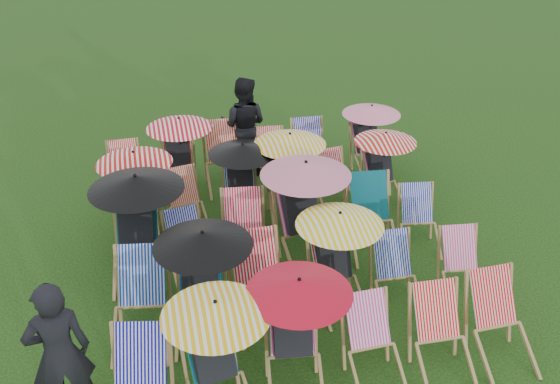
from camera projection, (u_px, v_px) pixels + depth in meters
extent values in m
plane|color=black|center=(282.00, 263.00, 8.62)|extent=(100.00, 100.00, 0.00)
cube|color=#0B079D|center=(140.00, 356.00, 6.15)|extent=(0.57, 0.47, 0.60)
cube|color=#096731|center=(210.00, 349.00, 6.30)|extent=(0.53, 0.44, 0.56)
cube|color=black|center=(212.00, 352.00, 6.27)|extent=(0.47, 0.48, 0.59)
sphere|color=tan|center=(207.00, 323.00, 6.19)|extent=(0.21, 0.21, 0.21)
cylinder|color=black|center=(217.00, 334.00, 6.13)|extent=(0.03, 0.03, 0.69)
cone|color=#ECB70C|center=(216.00, 309.00, 5.97)|extent=(1.08, 1.08, 0.17)
cube|color=#CC2878|center=(292.00, 325.00, 6.60)|extent=(0.52, 0.41, 0.57)
cube|color=black|center=(292.00, 328.00, 6.56)|extent=(0.45, 0.46, 0.60)
sphere|color=tan|center=(291.00, 299.00, 6.49)|extent=(0.21, 0.21, 0.21)
cylinder|color=black|center=(299.00, 311.00, 6.40)|extent=(0.03, 0.03, 0.70)
cone|color=#B80A1E|center=(299.00, 286.00, 6.24)|extent=(1.10, 1.10, 0.17)
cube|color=#F5319B|center=(367.00, 319.00, 6.72)|extent=(0.47, 0.35, 0.54)
cube|color=#ED0B08|center=(436.00, 310.00, 6.80)|extent=(0.49, 0.37, 0.57)
cube|color=red|center=(493.00, 297.00, 6.97)|extent=(0.51, 0.38, 0.59)
cube|color=#082CA8|center=(142.00, 275.00, 7.22)|extent=(0.60, 0.48, 0.64)
cube|color=#0A6D3A|center=(201.00, 277.00, 7.29)|extent=(0.55, 0.44, 0.59)
cube|color=black|center=(201.00, 280.00, 7.25)|extent=(0.48, 0.49, 0.62)
sphere|color=tan|center=(199.00, 252.00, 7.18)|extent=(0.22, 0.22, 0.22)
cylinder|color=black|center=(204.00, 263.00, 7.08)|extent=(0.03, 0.03, 0.72)
cone|color=black|center=(203.00, 239.00, 6.92)|extent=(1.13, 1.13, 0.17)
cube|color=red|center=(255.00, 259.00, 7.51)|extent=(0.54, 0.40, 0.64)
cube|color=red|center=(331.00, 255.00, 7.74)|extent=(0.50, 0.40, 0.55)
cube|color=black|center=(332.00, 257.00, 7.70)|extent=(0.43, 0.45, 0.58)
sphere|color=tan|center=(330.00, 232.00, 7.63)|extent=(0.20, 0.20, 0.20)
cylinder|color=black|center=(339.00, 241.00, 7.56)|extent=(0.03, 0.03, 0.68)
cone|color=yellow|center=(340.00, 219.00, 7.40)|extent=(1.07, 1.07, 0.16)
cube|color=#07209B|center=(392.00, 254.00, 7.79)|extent=(0.46, 0.34, 0.54)
cube|color=#F9318D|center=(460.00, 247.00, 7.95)|extent=(0.47, 0.37, 0.51)
cube|color=#0A722C|center=(137.00, 222.00, 8.24)|extent=(0.57, 0.45, 0.63)
cube|color=black|center=(137.00, 224.00, 8.19)|extent=(0.49, 0.51, 0.66)
sphere|color=tan|center=(134.00, 197.00, 8.12)|extent=(0.23, 0.23, 0.23)
cylinder|color=black|center=(139.00, 206.00, 8.02)|extent=(0.03, 0.03, 0.78)
cone|color=black|center=(136.00, 182.00, 7.84)|extent=(1.22, 1.22, 0.19)
cube|color=#0814A7|center=(183.00, 230.00, 8.28)|extent=(0.49, 0.40, 0.53)
cube|color=#EF0830|center=(243.00, 212.00, 8.52)|extent=(0.55, 0.43, 0.60)
cube|color=#EF2F90|center=(298.00, 208.00, 8.55)|extent=(0.58, 0.46, 0.63)
cube|color=black|center=(299.00, 210.00, 8.51)|extent=(0.50, 0.52, 0.66)
sphere|color=tan|center=(296.00, 184.00, 8.42)|extent=(0.23, 0.23, 0.23)
cylinder|color=black|center=(305.00, 192.00, 8.35)|extent=(0.03, 0.03, 0.77)
cone|color=#D46C87|center=(306.00, 168.00, 8.17)|extent=(1.22, 1.22, 0.19)
cube|color=#096335|center=(369.00, 196.00, 8.83)|extent=(0.57, 0.44, 0.63)
cube|color=#0719A3|center=(417.00, 203.00, 8.91)|extent=(0.48, 0.38, 0.52)
cube|color=#F10830|center=(134.00, 190.00, 9.13)|extent=(0.48, 0.36, 0.56)
cube|color=black|center=(134.00, 192.00, 9.09)|extent=(0.41, 0.42, 0.59)
sphere|color=tan|center=(131.00, 170.00, 9.01)|extent=(0.21, 0.21, 0.21)
cylinder|color=black|center=(136.00, 177.00, 8.94)|extent=(0.03, 0.03, 0.69)
cone|color=red|center=(134.00, 157.00, 8.78)|extent=(1.08, 1.08, 0.17)
cube|color=red|center=(182.00, 186.00, 9.36)|extent=(0.48, 0.39, 0.51)
cube|color=#081FAD|center=(240.00, 179.00, 9.49)|extent=(0.48, 0.37, 0.54)
cube|color=black|center=(240.00, 181.00, 9.45)|extent=(0.41, 0.42, 0.56)
sphere|color=tan|center=(239.00, 160.00, 9.39)|extent=(0.20, 0.20, 0.20)
cylinder|color=black|center=(243.00, 167.00, 9.30)|extent=(0.03, 0.03, 0.66)
cone|color=black|center=(243.00, 149.00, 9.16)|extent=(1.03, 1.03, 0.16)
cube|color=#FB3273|center=(285.00, 171.00, 9.65)|extent=(0.50, 0.39, 0.57)
cube|color=black|center=(285.00, 172.00, 9.61)|extent=(0.43, 0.44, 0.59)
sphere|color=tan|center=(284.00, 151.00, 9.54)|extent=(0.21, 0.21, 0.21)
cylinder|color=black|center=(290.00, 158.00, 9.45)|extent=(0.03, 0.03, 0.69)
cone|color=#FFB70D|center=(290.00, 139.00, 9.30)|extent=(1.09, 1.09, 0.17)
cube|color=red|center=(329.00, 168.00, 9.75)|extent=(0.50, 0.40, 0.55)
cube|color=#FA328C|center=(378.00, 165.00, 9.96)|extent=(0.46, 0.36, 0.51)
cube|color=black|center=(379.00, 167.00, 9.92)|extent=(0.39, 0.40, 0.53)
sphere|color=tan|center=(378.00, 149.00, 9.86)|extent=(0.19, 0.19, 0.19)
cylinder|color=black|center=(384.00, 154.00, 9.79)|extent=(0.03, 0.03, 0.62)
cone|color=red|center=(386.00, 137.00, 9.65)|extent=(0.97, 0.97, 0.15)
cube|color=red|center=(123.00, 157.00, 10.15)|extent=(0.44, 0.33, 0.53)
cube|color=red|center=(178.00, 153.00, 10.23)|extent=(0.49, 0.38, 0.55)
cube|color=black|center=(178.00, 154.00, 10.19)|extent=(0.42, 0.43, 0.58)
sphere|color=tan|center=(177.00, 135.00, 10.13)|extent=(0.20, 0.20, 0.20)
cylinder|color=black|center=(180.00, 141.00, 10.04)|extent=(0.03, 0.03, 0.68)
cone|color=red|center=(179.00, 123.00, 9.89)|extent=(1.06, 1.06, 0.16)
cube|color=red|center=(222.00, 140.00, 10.43)|extent=(0.54, 0.40, 0.63)
cube|color=red|center=(267.00, 144.00, 10.51)|extent=(0.52, 0.42, 0.55)
cube|color=#0B068B|center=(308.00, 136.00, 10.77)|extent=(0.50, 0.38, 0.57)
cube|color=#CF2978|center=(365.00, 137.00, 10.88)|extent=(0.47, 0.36, 0.52)
cube|color=black|center=(366.00, 138.00, 10.84)|extent=(0.40, 0.41, 0.54)
sphere|color=tan|center=(364.00, 121.00, 10.77)|extent=(0.19, 0.19, 0.19)
cylinder|color=black|center=(370.00, 126.00, 10.71)|extent=(0.03, 0.03, 0.63)
cone|color=pink|center=(372.00, 110.00, 10.56)|extent=(0.99, 0.99, 0.15)
imported|color=black|center=(59.00, 353.00, 5.97)|extent=(0.67, 0.50, 1.66)
imported|color=black|center=(244.00, 125.00, 10.63)|extent=(1.02, 0.92, 1.70)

